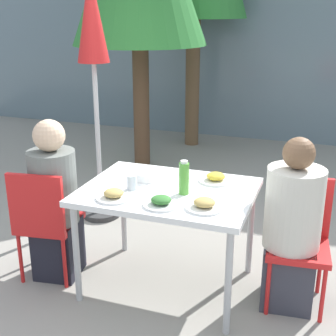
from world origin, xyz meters
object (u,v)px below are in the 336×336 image
chair_left (44,217)px  person_right (292,230)px  person_left (55,204)px  bottle (184,178)px  salad_bowl (146,176)px  closed_umbrella (93,40)px  chair_right (299,232)px  drinking_cup (132,182)px

chair_left → person_right: (1.69, 0.29, 0.05)m
chair_left → person_left: bearing=58.1°
person_left → bottle: (0.95, 0.08, 0.30)m
salad_bowl → person_left: bearing=-160.2°
closed_umbrella → salad_bowl: 1.44m
person_left → chair_right: bearing=1.2°
person_right → salad_bowl: bearing=-6.9°
drinking_cup → closed_umbrella: bearing=128.0°
person_left → person_right: bearing=-1.4°
chair_right → person_right: 0.11m
person_right → drinking_cup: (-1.05, -0.17, 0.26)m
salad_bowl → person_right: bearing=-1.5°
salad_bowl → drinking_cup: bearing=-97.0°
drinking_cup → salad_bowl: bearing=83.0°
chair_right → closed_umbrella: 2.33m
chair_right → bottle: bottle is taller
bottle → salad_bowl: bottle is taller
chair_left → closed_umbrella: bearing=89.2°
chair_right → bottle: bearing=10.2°
drinking_cup → salad_bowl: size_ratio=0.65×
chair_right → person_right: (-0.04, -0.08, 0.05)m
chair_left → chair_right: size_ratio=1.00×
chair_left → person_right: 1.72m
chair_left → closed_umbrella: (-0.15, 1.13, 1.15)m
person_left → salad_bowl: size_ratio=7.85×
chair_right → closed_umbrella: closed_umbrella is taller
closed_umbrella → drinking_cup: bearing=-52.0°
chair_left → person_left: 0.12m
person_right → closed_umbrella: 2.30m
chair_right → drinking_cup: 1.16m
chair_right → salad_bowl: (-1.07, -0.06, 0.29)m
closed_umbrella → drinking_cup: (0.79, -1.01, -0.85)m
chair_right → person_right: bearing=58.1°
person_left → chair_right: size_ratio=1.40×
closed_umbrella → bottle: bearing=-40.2°
drinking_cup → salad_bowl: drinking_cup is taller
chair_right → closed_umbrella: bearing=-27.3°
person_right → bottle: size_ratio=5.10×
closed_umbrella → bottle: size_ratio=9.81×
bottle → person_right: bearing=9.9°
bottle → salad_bowl: bearing=155.6°
chair_left → salad_bowl: (0.66, 0.31, 0.29)m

